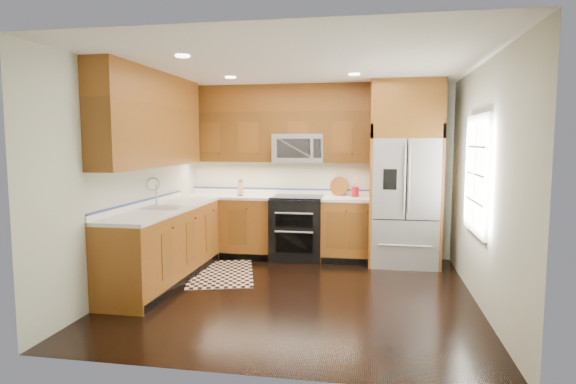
% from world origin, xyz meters
% --- Properties ---
extents(ground, '(4.00, 4.00, 0.00)m').
position_xyz_m(ground, '(0.00, 0.00, 0.00)').
color(ground, black).
rests_on(ground, ground).
extents(wall_back, '(4.00, 0.02, 2.60)m').
position_xyz_m(wall_back, '(0.00, 2.00, 1.30)').
color(wall_back, beige).
rests_on(wall_back, ground).
extents(wall_left, '(0.02, 4.00, 2.60)m').
position_xyz_m(wall_left, '(-2.00, 0.00, 1.30)').
color(wall_left, beige).
rests_on(wall_left, ground).
extents(wall_right, '(0.02, 4.00, 2.60)m').
position_xyz_m(wall_right, '(2.00, 0.00, 1.30)').
color(wall_right, beige).
rests_on(wall_right, ground).
extents(window, '(0.04, 1.10, 1.30)m').
position_xyz_m(window, '(1.98, 0.20, 1.40)').
color(window, white).
rests_on(window, ground).
extents(base_cabinets, '(2.85, 3.00, 0.90)m').
position_xyz_m(base_cabinets, '(-1.23, 0.90, 0.45)').
color(base_cabinets, brown).
rests_on(base_cabinets, ground).
extents(countertop, '(2.86, 3.01, 0.04)m').
position_xyz_m(countertop, '(-1.09, 1.01, 0.92)').
color(countertop, silver).
rests_on(countertop, base_cabinets).
extents(upper_cabinets, '(2.85, 3.00, 1.15)m').
position_xyz_m(upper_cabinets, '(-1.15, 1.09, 2.02)').
color(upper_cabinets, brown).
rests_on(upper_cabinets, ground).
extents(range, '(0.76, 0.67, 0.95)m').
position_xyz_m(range, '(-0.25, 1.67, 0.47)').
color(range, black).
rests_on(range, ground).
extents(microwave, '(0.76, 0.40, 0.42)m').
position_xyz_m(microwave, '(-0.25, 1.80, 1.66)').
color(microwave, '#B2B2B7').
rests_on(microwave, ground).
extents(refrigerator, '(0.98, 0.75, 2.60)m').
position_xyz_m(refrigerator, '(1.30, 1.63, 1.30)').
color(refrigerator, '#B2B2B7').
rests_on(refrigerator, ground).
extents(sink_faucet, '(0.54, 0.44, 0.37)m').
position_xyz_m(sink_faucet, '(-1.73, 0.23, 0.99)').
color(sink_faucet, '#B2B2B7').
rests_on(sink_faucet, countertop).
extents(rug, '(1.17, 1.55, 0.01)m').
position_xyz_m(rug, '(-1.12, 0.66, 0.01)').
color(rug, black).
rests_on(rug, ground).
extents(knife_block, '(0.12, 0.14, 0.25)m').
position_xyz_m(knife_block, '(-1.13, 1.69, 1.04)').
color(knife_block, tan).
rests_on(knife_block, countertop).
extents(utensil_crock, '(0.11, 0.11, 0.31)m').
position_xyz_m(utensil_crock, '(0.59, 1.81, 1.05)').
color(utensil_crock, maroon).
rests_on(utensil_crock, countertop).
extents(cutting_board, '(0.37, 0.37, 0.02)m').
position_xyz_m(cutting_board, '(0.35, 1.94, 0.95)').
color(cutting_board, brown).
rests_on(cutting_board, countertop).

